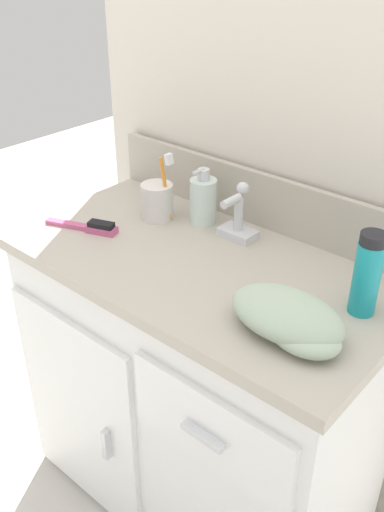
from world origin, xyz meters
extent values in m
plane|color=beige|center=(0.00, 0.00, 0.00)|extent=(6.00, 6.00, 0.00)
cube|color=beige|center=(0.00, 0.29, 1.10)|extent=(1.10, 0.08, 2.20)
cube|color=white|center=(0.00, 0.00, 0.38)|extent=(0.89, 0.44, 0.77)
cube|color=white|center=(-0.21, -0.23, 0.34)|extent=(0.43, 0.02, 0.61)
cube|color=white|center=(0.22, -0.23, 0.60)|extent=(0.39, 0.02, 0.18)
cube|color=silver|center=(-0.09, -0.25, 0.34)|extent=(0.02, 0.02, 0.09)
cube|color=silver|center=(0.22, -0.25, 0.60)|extent=(0.10, 0.02, 0.01)
cube|color=#B2A899|center=(0.00, 0.00, 0.78)|extent=(0.92, 0.48, 0.03)
ellipsoid|color=#A49A8C|center=(0.00, 0.00, 0.71)|extent=(0.38, 0.23, 0.17)
cylinder|color=silver|center=(0.00, 0.00, 0.63)|extent=(0.03, 0.03, 0.01)
cube|color=#B2A899|center=(0.00, 0.23, 0.86)|extent=(0.92, 0.02, 0.14)
cube|color=silver|center=(0.00, 0.14, 0.81)|extent=(0.09, 0.06, 0.02)
cylinder|color=silver|center=(0.00, 0.14, 0.86)|extent=(0.02, 0.02, 0.08)
cylinder|color=silver|center=(0.00, 0.11, 0.90)|extent=(0.02, 0.06, 0.02)
sphere|color=silver|center=(0.00, 0.15, 0.92)|extent=(0.03, 0.03, 0.03)
cylinder|color=silver|center=(-0.22, 0.09, 0.84)|extent=(0.08, 0.08, 0.09)
cylinder|color=orange|center=(-0.19, 0.09, 0.88)|extent=(0.03, 0.01, 0.16)
cube|color=white|center=(-0.18, 0.10, 0.96)|extent=(0.02, 0.02, 0.03)
cylinder|color=silver|center=(-0.11, 0.15, 0.85)|extent=(0.07, 0.07, 0.11)
cylinder|color=silver|center=(-0.11, 0.15, 0.92)|extent=(0.03, 0.03, 0.03)
cylinder|color=silver|center=(-0.11, 0.13, 0.94)|extent=(0.01, 0.04, 0.01)
cylinder|color=teal|center=(0.36, 0.06, 0.87)|extent=(0.05, 0.05, 0.15)
cylinder|color=black|center=(0.36, 0.06, 0.96)|extent=(0.05, 0.05, 0.02)
cube|color=#C1517F|center=(-0.35, -0.09, 0.80)|extent=(0.12, 0.06, 0.01)
cube|color=#C1517F|center=(-0.26, -0.06, 0.80)|extent=(0.08, 0.06, 0.02)
cube|color=black|center=(-0.26, -0.06, 0.82)|extent=(0.07, 0.05, 0.01)
ellipsoid|color=#A8BCA3|center=(0.29, -0.09, 0.83)|extent=(0.23, 0.14, 0.07)
ellipsoid|color=#B0C6AB|center=(0.34, -0.11, 0.82)|extent=(0.14, 0.10, 0.05)
camera|label=1|loc=(0.71, -0.84, 1.45)|focal=40.00mm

